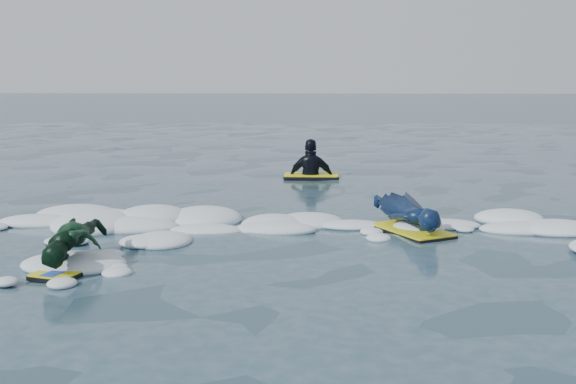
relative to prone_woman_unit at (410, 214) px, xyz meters
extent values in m
plane|color=#192F3C|center=(-2.24, -1.50, -0.23)|extent=(120.00, 120.00, 0.00)
cube|color=black|center=(0.00, -0.22, -0.19)|extent=(1.11, 1.31, 0.06)
cube|color=yellow|center=(0.00, -0.22, -0.15)|extent=(1.08, 1.28, 0.02)
imported|color=#0B224F|center=(0.00, 0.03, 0.02)|extent=(1.01, 1.82, 0.41)
cube|color=black|center=(-3.85, -2.15, -0.20)|extent=(0.69, 0.94, 0.04)
cube|color=yellow|center=(-3.85, -2.15, -0.17)|extent=(0.67, 0.92, 0.02)
cube|color=blue|center=(-3.85, -2.15, -0.16)|extent=(0.38, 0.81, 0.01)
imported|color=#0F391C|center=(-3.85, -1.95, 0.04)|extent=(0.62, 1.26, 0.48)
cube|color=black|center=(-1.33, 4.72, -0.19)|extent=(1.09, 0.61, 0.05)
cube|color=yellow|center=(-1.33, 4.72, -0.16)|extent=(1.07, 0.59, 0.02)
imported|color=black|center=(-1.33, 4.72, -0.26)|extent=(0.98, 0.46, 1.63)
camera|label=1|loc=(-1.27, -9.43, 1.88)|focal=45.00mm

